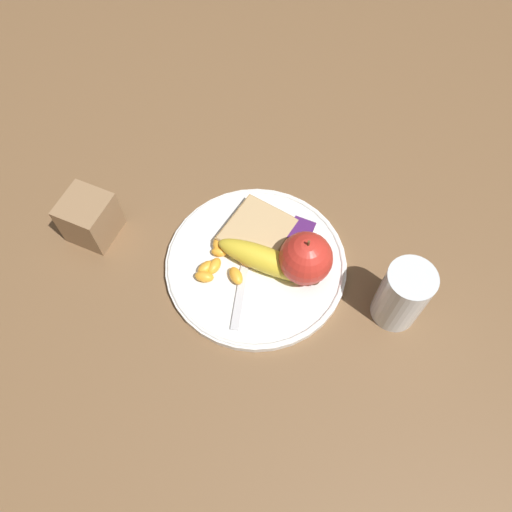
{
  "coord_description": "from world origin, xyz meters",
  "views": [
    {
      "loc": [
        0.34,
        0.15,
        0.69
      ],
      "look_at": [
        0.0,
        0.0,
        0.03
      ],
      "focal_mm": 35.0,
      "sensor_mm": 36.0,
      "label": 1
    }
  ],
  "objects_px": {
    "juice_glass": "(402,296)",
    "bread_slice": "(258,232)",
    "apple": "(306,258)",
    "condiment_caddy": "(90,218)",
    "jam_packet": "(301,233)",
    "plate": "(256,263)",
    "fork": "(246,270)",
    "banana": "(268,263)"
  },
  "relations": [
    {
      "from": "plate",
      "to": "juice_glass",
      "type": "relative_size",
      "value": 2.48
    },
    {
      "from": "plate",
      "to": "condiment_caddy",
      "type": "relative_size",
      "value": 3.63
    },
    {
      "from": "fork",
      "to": "apple",
      "type": "bearing_deg",
      "value": -82.46
    },
    {
      "from": "plate",
      "to": "jam_packet",
      "type": "distance_m",
      "value": 0.09
    },
    {
      "from": "plate",
      "to": "banana",
      "type": "relative_size",
      "value": 1.69
    },
    {
      "from": "juice_glass",
      "to": "jam_packet",
      "type": "distance_m",
      "value": 0.18
    },
    {
      "from": "bread_slice",
      "to": "jam_packet",
      "type": "xyz_separation_m",
      "value": [
        -0.03,
        0.06,
        -0.0
      ]
    },
    {
      "from": "bread_slice",
      "to": "banana",
      "type": "bearing_deg",
      "value": 37.66
    },
    {
      "from": "bread_slice",
      "to": "condiment_caddy",
      "type": "relative_size",
      "value": 1.46
    },
    {
      "from": "apple",
      "to": "fork",
      "type": "distance_m",
      "value": 0.1
    },
    {
      "from": "apple",
      "to": "condiment_caddy",
      "type": "height_order",
      "value": "apple"
    },
    {
      "from": "plate",
      "to": "bread_slice",
      "type": "height_order",
      "value": "bread_slice"
    },
    {
      "from": "juice_glass",
      "to": "apple",
      "type": "relative_size",
      "value": 1.27
    },
    {
      "from": "plate",
      "to": "juice_glass",
      "type": "distance_m",
      "value": 0.22
    },
    {
      "from": "juice_glass",
      "to": "bread_slice",
      "type": "relative_size",
      "value": 1.0
    },
    {
      "from": "juice_glass",
      "to": "banana",
      "type": "height_order",
      "value": "juice_glass"
    },
    {
      "from": "plate",
      "to": "juice_glass",
      "type": "bearing_deg",
      "value": 93.08
    },
    {
      "from": "banana",
      "to": "bread_slice",
      "type": "height_order",
      "value": "banana"
    },
    {
      "from": "banana",
      "to": "apple",
      "type": "bearing_deg",
      "value": 110.04
    },
    {
      "from": "juice_glass",
      "to": "bread_slice",
      "type": "distance_m",
      "value": 0.24
    },
    {
      "from": "bread_slice",
      "to": "jam_packet",
      "type": "height_order",
      "value": "same"
    },
    {
      "from": "condiment_caddy",
      "to": "banana",
      "type": "bearing_deg",
      "value": 98.21
    },
    {
      "from": "banana",
      "to": "jam_packet",
      "type": "distance_m",
      "value": 0.08
    },
    {
      "from": "banana",
      "to": "jam_packet",
      "type": "relative_size",
      "value": 3.85
    },
    {
      "from": "plate",
      "to": "bread_slice",
      "type": "bearing_deg",
      "value": -160.01
    },
    {
      "from": "juice_glass",
      "to": "bread_slice",
      "type": "height_order",
      "value": "juice_glass"
    },
    {
      "from": "juice_glass",
      "to": "jam_packet",
      "type": "bearing_deg",
      "value": -108.77
    },
    {
      "from": "plate",
      "to": "fork",
      "type": "relative_size",
      "value": 1.7
    },
    {
      "from": "banana",
      "to": "condiment_caddy",
      "type": "relative_size",
      "value": 2.15
    },
    {
      "from": "jam_packet",
      "to": "banana",
      "type": "bearing_deg",
      "value": -18.74
    },
    {
      "from": "juice_glass",
      "to": "bread_slice",
      "type": "bearing_deg",
      "value": -98.04
    },
    {
      "from": "plate",
      "to": "fork",
      "type": "height_order",
      "value": "fork"
    },
    {
      "from": "juice_glass",
      "to": "condiment_caddy",
      "type": "bearing_deg",
      "value": -83.31
    },
    {
      "from": "banana",
      "to": "juice_glass",
      "type": "bearing_deg",
      "value": 94.46
    },
    {
      "from": "plate",
      "to": "condiment_caddy",
      "type": "xyz_separation_m",
      "value": [
        0.04,
        -0.27,
        0.03
      ]
    },
    {
      "from": "plate",
      "to": "juice_glass",
      "type": "height_order",
      "value": "juice_glass"
    },
    {
      "from": "fork",
      "to": "condiment_caddy",
      "type": "xyz_separation_m",
      "value": [
        0.02,
        -0.26,
        0.02
      ]
    },
    {
      "from": "banana",
      "to": "fork",
      "type": "bearing_deg",
      "value": -61.17
    },
    {
      "from": "apple",
      "to": "bread_slice",
      "type": "height_order",
      "value": "apple"
    },
    {
      "from": "juice_glass",
      "to": "jam_packet",
      "type": "xyz_separation_m",
      "value": [
        -0.06,
        -0.17,
        -0.03
      ]
    },
    {
      "from": "fork",
      "to": "condiment_caddy",
      "type": "height_order",
      "value": "condiment_caddy"
    },
    {
      "from": "juice_glass",
      "to": "bread_slice",
      "type": "xyz_separation_m",
      "value": [
        -0.03,
        -0.24,
        -0.03
      ]
    }
  ]
}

